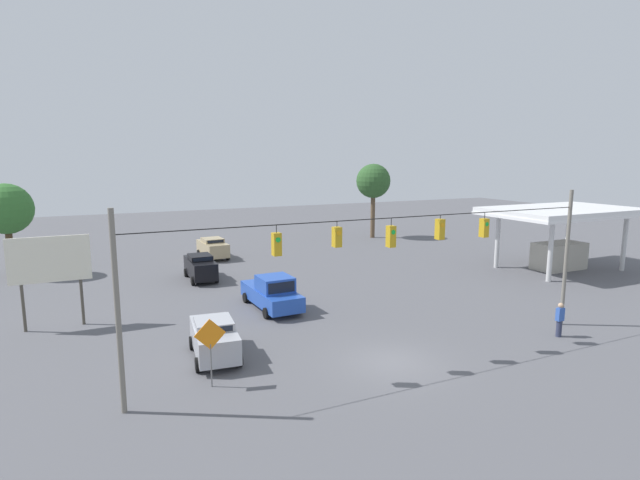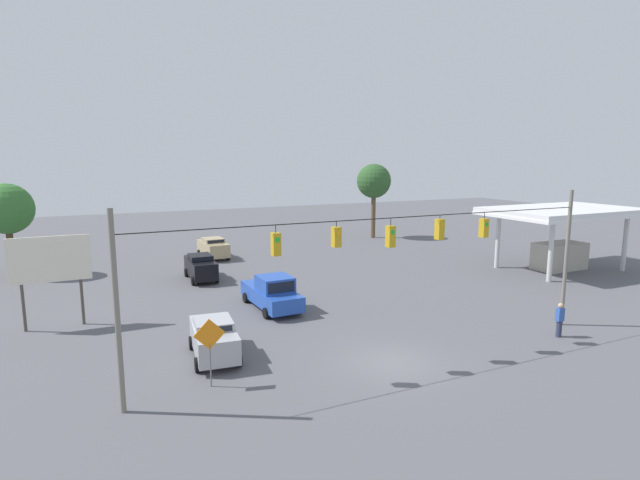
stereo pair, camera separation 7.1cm
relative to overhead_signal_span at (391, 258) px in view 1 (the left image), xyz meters
The scene contains 15 objects.
ground_plane 4.76m from the overhead_signal_span, 85.67° to the left, with size 140.00×140.00×0.00m, color #56565B.
overhead_signal_span is the anchor object (origin of this frame).
sedan_black_withflow_far 19.66m from the overhead_signal_span, 76.29° to the right, with size 1.97×4.50×1.92m.
pickup_truck_blue_withflow_mid 10.52m from the overhead_signal_span, 77.21° to the right, with size 2.43×5.59×2.12m.
sedan_tan_withflow_deep 26.78m from the overhead_signal_span, 86.04° to the right, with size 2.27×4.47×1.87m.
sedan_silver_parked_shoulder 8.85m from the overhead_signal_span, 26.75° to the right, with size 2.33×4.34×1.82m.
traffic_cone_nearest 8.41m from the overhead_signal_span, 25.98° to the right, with size 0.31×0.31×0.63m, color orange.
traffic_cone_second 9.35m from the overhead_signal_span, 38.84° to the right, with size 0.31×0.31×0.63m, color orange.
traffic_cone_third 10.77m from the overhead_signal_span, 47.53° to the right, with size 0.31×0.31×0.63m, color orange.
gas_station 24.98m from the overhead_signal_span, 156.78° to the right, with size 12.12×7.62×5.07m.
roadside_billboard 18.03m from the overhead_signal_span, 38.90° to the right, with size 4.00×0.16×5.01m.
work_zone_sign 8.45m from the overhead_signal_span, ahead, with size 1.27×0.06×2.84m.
pedestrian 10.34m from the overhead_signal_span, behind, with size 0.40×0.28×1.79m.
tree_horizon_left 35.26m from the overhead_signal_span, 119.96° to the right, with size 3.86×3.86×8.42m.
tree_horizon_right 31.51m from the overhead_signal_span, 56.12° to the right, with size 3.87×3.87×7.19m.
Camera 1 is at (12.02, 17.84, 9.11)m, focal length 28.00 mm.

